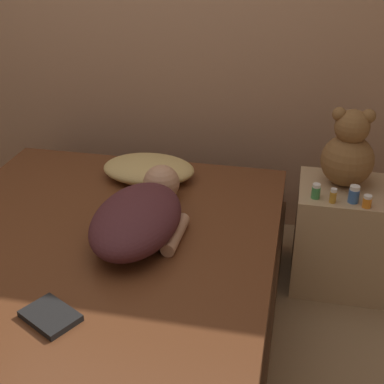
# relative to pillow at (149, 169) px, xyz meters

# --- Properties ---
(ground_plane) EXTENTS (12.00, 12.00, 0.00)m
(ground_plane) POSITION_rel_pillow_xyz_m (-0.07, -0.67, -0.55)
(ground_plane) COLOR #937551
(wall_back) EXTENTS (8.00, 0.06, 2.60)m
(wall_back) POSITION_rel_pillow_xyz_m (-0.07, 0.54, 0.75)
(wall_back) COLOR tan
(wall_back) RESTS_ON ground_plane
(bed) EXTENTS (1.58, 1.87, 0.50)m
(bed) POSITION_rel_pillow_xyz_m (-0.07, -0.67, -0.31)
(bed) COLOR #4C331E
(bed) RESTS_ON ground_plane
(nightstand) EXTENTS (0.54, 0.43, 0.55)m
(nightstand) POSITION_rel_pillow_xyz_m (1.06, -0.00, -0.28)
(nightstand) COLOR tan
(nightstand) RESTS_ON ground_plane
(pillow) EXTENTS (0.49, 0.34, 0.11)m
(pillow) POSITION_rel_pillow_xyz_m (0.00, 0.00, 0.00)
(pillow) COLOR tan
(pillow) RESTS_ON bed
(person_lying) EXTENTS (0.39, 0.76, 0.20)m
(person_lying) POSITION_rel_pillow_xyz_m (0.12, -0.54, 0.04)
(person_lying) COLOR #4C2328
(person_lying) RESTS_ON bed
(teddy_bear) EXTENTS (0.26, 0.26, 0.39)m
(teddy_bear) POSITION_rel_pillow_xyz_m (1.00, 0.04, 0.17)
(teddy_bear) COLOR brown
(teddy_bear) RESTS_ON nightstand
(bottle_green) EXTENTS (0.04, 0.04, 0.07)m
(bottle_green) POSITION_rel_pillow_xyz_m (0.86, -0.14, 0.03)
(bottle_green) COLOR #3D8E4C
(bottle_green) RESTS_ON nightstand
(bottle_amber) EXTENTS (0.03, 0.03, 0.07)m
(bottle_amber) POSITION_rel_pillow_xyz_m (0.94, -0.17, 0.03)
(bottle_amber) COLOR gold
(bottle_amber) RESTS_ON nightstand
(bottle_blue) EXTENTS (0.05, 0.05, 0.08)m
(bottle_blue) POSITION_rel_pillow_xyz_m (1.03, -0.15, 0.04)
(bottle_blue) COLOR #3866B2
(bottle_blue) RESTS_ON nightstand
(bottle_orange) EXTENTS (0.04, 0.04, 0.06)m
(bottle_orange) POSITION_rel_pillow_xyz_m (1.09, -0.18, 0.03)
(bottle_orange) COLOR orange
(bottle_orange) RESTS_ON nightstand
(book) EXTENTS (0.24, 0.21, 0.02)m
(book) POSITION_rel_pillow_xyz_m (-0.03, -1.14, -0.04)
(book) COLOR black
(book) RESTS_ON bed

